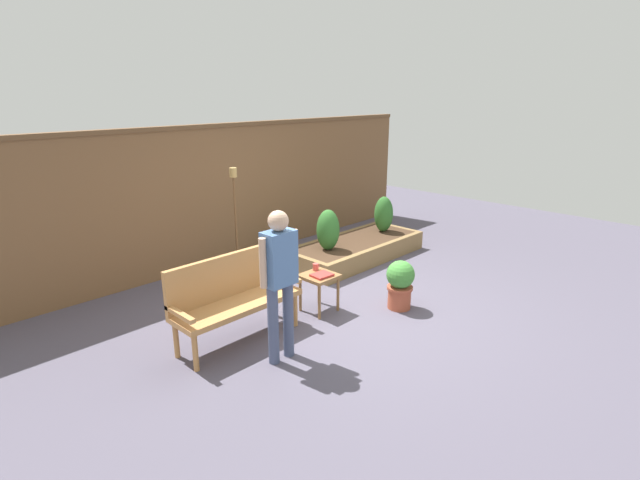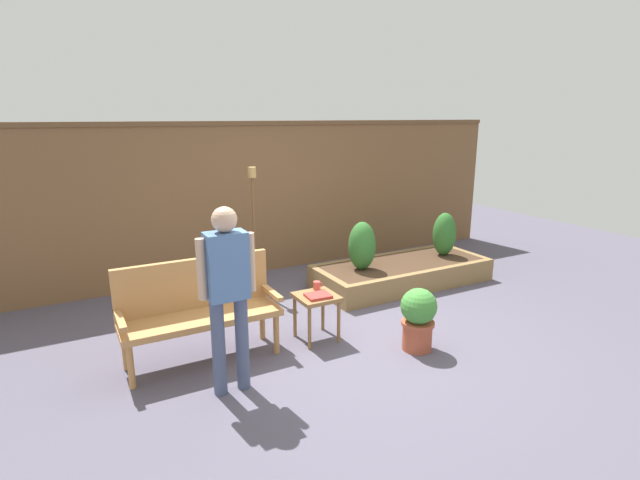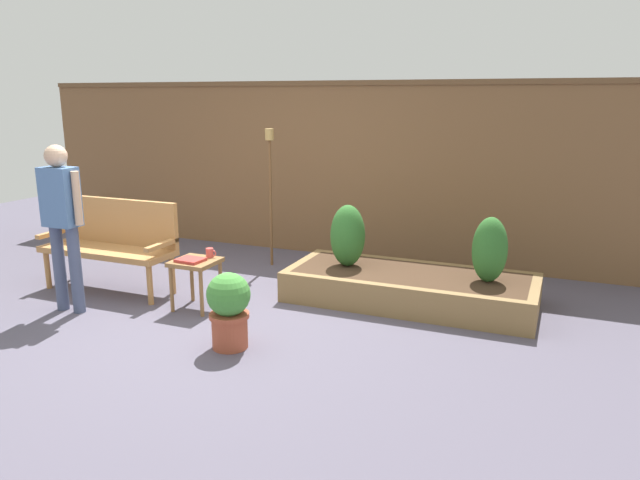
{
  "view_description": "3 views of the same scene",
  "coord_description": "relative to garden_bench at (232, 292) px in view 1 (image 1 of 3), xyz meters",
  "views": [
    {
      "loc": [
        -4.22,
        -3.62,
        2.62
      ],
      "look_at": [
        -0.06,
        0.43,
        0.81
      ],
      "focal_mm": 26.93,
      "sensor_mm": 36.0,
      "label": 1
    },
    {
      "loc": [
        -2.48,
        -3.85,
        2.23
      ],
      "look_at": [
        0.02,
        0.75,
        0.88
      ],
      "focal_mm": 27.26,
      "sensor_mm": 36.0,
      "label": 2
    },
    {
      "loc": [
        2.84,
        -4.33,
        1.98
      ],
      "look_at": [
        0.64,
        0.94,
        0.6
      ],
      "focal_mm": 33.47,
      "sensor_mm": 36.0,
      "label": 3
    }
  ],
  "objects": [
    {
      "name": "raised_planter_bed",
      "position": [
        2.97,
        0.76,
        -0.39
      ],
      "size": [
        2.4,
        1.0,
        0.3
      ],
      "color": "olive",
      "rests_on": "ground_plane"
    },
    {
      "name": "shrub_far_corner",
      "position": [
        3.7,
        0.76,
        0.06
      ],
      "size": [
        0.32,
        0.32,
        0.61
      ],
      "color": "brown",
      "rests_on": "raised_planter_bed"
    },
    {
      "name": "shrub_near_bench",
      "position": [
        2.32,
        0.76,
        0.07
      ],
      "size": [
        0.35,
        0.35,
        0.63
      ],
      "color": "brown",
      "rests_on": "raised_planter_bed"
    },
    {
      "name": "person_by_bench",
      "position": [
        0.07,
        -0.7,
        0.39
      ],
      "size": [
        0.47,
        0.2,
        1.56
      ],
      "color": "#475170",
      "rests_on": "ground_plane"
    },
    {
      "name": "garden_bench",
      "position": [
        0.0,
        0.0,
        0.0
      ],
      "size": [
        1.44,
        0.48,
        0.94
      ],
      "color": "#B77F47",
      "rests_on": "ground_plane"
    },
    {
      "name": "tiki_torch",
      "position": [
        1.11,
        1.43,
        0.57
      ],
      "size": [
        0.1,
        0.1,
        1.62
      ],
      "color": "brown",
      "rests_on": "ground_plane"
    },
    {
      "name": "book_on_table",
      "position": [
        1.13,
        -0.25,
        -0.05
      ],
      "size": [
        0.25,
        0.21,
        0.03
      ],
      "primitive_type": "cube",
      "rotation": [
        0.0,
        0.0,
        -0.07
      ],
      "color": "#B2332D",
      "rests_on": "side_table"
    },
    {
      "name": "cup_on_table",
      "position": [
        1.22,
        -0.06,
        -0.02
      ],
      "size": [
        0.11,
        0.07,
        0.09
      ],
      "color": "#CC4C47",
      "rests_on": "side_table"
    },
    {
      "name": "fence_back",
      "position": [
        1.46,
        2.21,
        0.55
      ],
      "size": [
        8.4,
        0.14,
        2.16
      ],
      "color": "brown",
      "rests_on": "ground_plane"
    },
    {
      "name": "side_table",
      "position": [
        1.14,
        -0.2,
        -0.15
      ],
      "size": [
        0.4,
        0.4,
        0.48
      ],
      "color": "olive",
      "rests_on": "ground_plane"
    },
    {
      "name": "ground_plane",
      "position": [
        1.46,
        -0.39,
        -0.54
      ],
      "size": [
        14.0,
        14.0,
        0.0
      ],
      "primitive_type": "plane",
      "color": "#514C5B"
    },
    {
      "name": "potted_boxwood",
      "position": [
        1.9,
        -0.86,
        -0.2
      ],
      "size": [
        0.35,
        0.35,
        0.63
      ],
      "color": "#A84C33",
      "rests_on": "ground_plane"
    }
  ]
}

